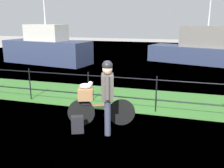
{
  "coord_description": "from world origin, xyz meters",
  "views": [
    {
      "loc": [
        1.66,
        -4.61,
        2.51
      ],
      "look_at": [
        -0.09,
        1.36,
        0.9
      ],
      "focal_mm": 39.63,
      "sensor_mm": 36.0,
      "label": 1
    }
  ],
  "objects_px": {
    "terrier_dog": "(86,85)",
    "moored_boat_near": "(206,50)",
    "wooden_crate": "(86,94)",
    "backpack_on_paving": "(78,124)",
    "cyclist_person": "(107,91)",
    "bicycle_main": "(101,112)",
    "moored_boat_mid": "(47,48)"
  },
  "relations": [
    {
      "from": "terrier_dog",
      "to": "moored_boat_near",
      "type": "distance_m",
      "value": 10.85
    },
    {
      "from": "moored_boat_near",
      "to": "terrier_dog",
      "type": "bearing_deg",
      "value": -108.2
    },
    {
      "from": "wooden_crate",
      "to": "backpack_on_paving",
      "type": "distance_m",
      "value": 0.74
    },
    {
      "from": "cyclist_person",
      "to": "bicycle_main",
      "type": "bearing_deg",
      "value": 127.82
    },
    {
      "from": "bicycle_main",
      "to": "terrier_dog",
      "type": "distance_m",
      "value": 0.74
    },
    {
      "from": "wooden_crate",
      "to": "moored_boat_near",
      "type": "relative_size",
      "value": 0.05
    },
    {
      "from": "wooden_crate",
      "to": "moored_boat_near",
      "type": "xyz_separation_m",
      "value": [
        3.41,
        10.32,
        -0.0
      ]
    },
    {
      "from": "terrier_dog",
      "to": "moored_boat_near",
      "type": "relative_size",
      "value": 0.05
    },
    {
      "from": "terrier_dog",
      "to": "cyclist_person",
      "type": "relative_size",
      "value": 0.19
    },
    {
      "from": "terrier_dog",
      "to": "cyclist_person",
      "type": "height_order",
      "value": "cyclist_person"
    },
    {
      "from": "moored_boat_near",
      "to": "moored_boat_mid",
      "type": "xyz_separation_m",
      "value": [
        -9.11,
        -2.45,
        0.08
      ]
    },
    {
      "from": "cyclist_person",
      "to": "wooden_crate",
      "type": "bearing_deg",
      "value": 156.61
    },
    {
      "from": "terrier_dog",
      "to": "backpack_on_paving",
      "type": "height_order",
      "value": "terrier_dog"
    },
    {
      "from": "terrier_dog",
      "to": "moored_boat_mid",
      "type": "height_order",
      "value": "moored_boat_mid"
    },
    {
      "from": "wooden_crate",
      "to": "cyclist_person",
      "type": "bearing_deg",
      "value": -23.39
    },
    {
      "from": "moored_boat_mid",
      "to": "backpack_on_paving",
      "type": "bearing_deg",
      "value": -55.76
    },
    {
      "from": "wooden_crate",
      "to": "cyclist_person",
      "type": "xyz_separation_m",
      "value": [
        0.63,
        -0.27,
        0.2
      ]
    },
    {
      "from": "bicycle_main",
      "to": "moored_boat_mid",
      "type": "distance_m",
      "value": 9.84
    },
    {
      "from": "terrier_dog",
      "to": "cyclist_person",
      "type": "distance_m",
      "value": 0.67
    },
    {
      "from": "bicycle_main",
      "to": "moored_boat_mid",
      "type": "height_order",
      "value": "moored_boat_mid"
    },
    {
      "from": "backpack_on_paving",
      "to": "moored_boat_mid",
      "type": "bearing_deg",
      "value": -78.38
    },
    {
      "from": "wooden_crate",
      "to": "cyclist_person",
      "type": "height_order",
      "value": "cyclist_person"
    },
    {
      "from": "terrier_dog",
      "to": "bicycle_main",
      "type": "bearing_deg",
      "value": 17.42
    },
    {
      "from": "bicycle_main",
      "to": "wooden_crate",
      "type": "relative_size",
      "value": 4.46
    },
    {
      "from": "backpack_on_paving",
      "to": "moored_boat_mid",
      "type": "distance_m",
      "value": 10.07
    },
    {
      "from": "wooden_crate",
      "to": "moored_boat_near",
      "type": "distance_m",
      "value": 10.87
    },
    {
      "from": "terrier_dog",
      "to": "moored_boat_near",
      "type": "bearing_deg",
      "value": 71.8
    },
    {
      "from": "bicycle_main",
      "to": "backpack_on_paving",
      "type": "distance_m",
      "value": 0.68
    },
    {
      "from": "wooden_crate",
      "to": "moored_boat_mid",
      "type": "bearing_deg",
      "value": 125.88
    },
    {
      "from": "cyclist_person",
      "to": "moored_boat_mid",
      "type": "xyz_separation_m",
      "value": [
        -6.32,
        8.14,
        -0.13
      ]
    },
    {
      "from": "backpack_on_paving",
      "to": "moored_boat_near",
      "type": "bearing_deg",
      "value": -130.42
    },
    {
      "from": "cyclist_person",
      "to": "moored_boat_mid",
      "type": "distance_m",
      "value": 10.31
    }
  ]
}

